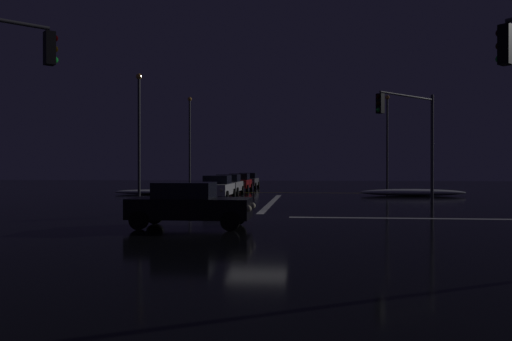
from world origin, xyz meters
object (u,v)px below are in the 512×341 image
at_px(sedan_silver, 228,184).
at_px(sedan_red, 239,182).
at_px(sedan_white, 217,187).
at_px(streetlamp_right_far, 387,135).
at_px(sedan_black_crossing, 189,204).
at_px(traffic_signal_ne, 411,126).
at_px(streetlamp_left_far, 190,136).
at_px(streetlamp_left_near, 139,125).
at_px(sedan_gray, 248,180).

distance_m(sedan_silver, sedan_red, 6.22).
height_order(sedan_white, streetlamp_right_far, streetlamp_right_far).
bearing_deg(sedan_black_crossing, sedan_silver, 95.25).
distance_m(sedan_white, sedan_silver, 5.32).
relative_size(sedan_silver, sedan_black_crossing, 1.00).
bearing_deg(sedan_white, sedan_red, 90.38).
bearing_deg(streetlamp_right_far, traffic_signal_ne, -95.53).
bearing_deg(traffic_signal_ne, sedan_white, 162.85).
height_order(sedan_white, sedan_black_crossing, same).
relative_size(traffic_signal_ne, streetlamp_right_far, 0.68).
distance_m(sedan_black_crossing, streetlamp_left_far, 35.85).
bearing_deg(sedan_silver, sedan_red, 89.85).
xyz_separation_m(sedan_white, sedan_silver, (-0.09, 5.32, 0.00)).
relative_size(sedan_silver, streetlamp_left_far, 0.45).
height_order(sedan_black_crossing, streetlamp_left_near, streetlamp_left_near).
relative_size(sedan_red, streetlamp_left_far, 0.45).
xyz_separation_m(streetlamp_right_far, streetlamp_left_near, (-20.36, -16.00, -0.22)).
distance_m(sedan_gray, streetlamp_left_far, 8.03).
bearing_deg(streetlamp_left_near, sedan_silver, 19.86).
relative_size(sedan_white, streetlamp_left_near, 0.48).
xyz_separation_m(sedan_black_crossing, streetlamp_left_far, (-8.19, 34.59, 4.67)).
bearing_deg(sedan_white, sedan_gray, 90.01).
distance_m(sedan_white, sedan_gray, 17.54).
relative_size(sedan_white, traffic_signal_ne, 0.68).
height_order(sedan_silver, streetlamp_right_far, streetlamp_right_far).
relative_size(traffic_signal_ne, streetlamp_left_near, 0.71).
height_order(sedan_gray, streetlamp_right_far, streetlamp_right_far).
relative_size(sedan_black_crossing, streetlamp_right_far, 0.46).
bearing_deg(traffic_signal_ne, sedan_black_crossing, -130.00).
bearing_deg(streetlamp_left_near, streetlamp_left_far, 90.00).
distance_m(sedan_gray, streetlamp_left_near, 16.42).
relative_size(sedan_black_crossing, streetlamp_left_far, 0.45).
height_order(sedan_white, traffic_signal_ne, traffic_signal_ne).
bearing_deg(sedan_gray, sedan_black_crossing, -86.84).
height_order(streetlamp_left_far, streetlamp_right_far, streetlamp_left_far).
relative_size(sedan_gray, traffic_signal_ne, 0.68).
bearing_deg(sedan_silver, sedan_white, -89.01).
bearing_deg(streetlamp_left_far, sedan_black_crossing, -76.68).
xyz_separation_m(sedan_black_crossing, streetlamp_right_far, (12.18, 34.59, 4.61)).
xyz_separation_m(sedan_black_crossing, traffic_signal_ne, (9.98, 11.89, 3.67)).
xyz_separation_m(sedan_red, traffic_signal_ne, (11.88, -15.18, 3.67)).
height_order(sedan_silver, sedan_red, same).
distance_m(sedan_silver, sedan_black_crossing, 20.94).
xyz_separation_m(sedan_white, streetlamp_left_near, (-6.36, 3.05, 4.39)).
bearing_deg(sedan_white, sedan_black_crossing, -83.30).
height_order(traffic_signal_ne, streetlamp_left_far, streetlamp_left_far).
bearing_deg(sedan_gray, streetlamp_left_far, 166.59).
xyz_separation_m(sedan_red, streetlamp_right_far, (14.08, 7.51, 4.61)).
bearing_deg(traffic_signal_ne, sedan_silver, 143.01).
relative_size(sedan_white, streetlamp_right_far, 0.46).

